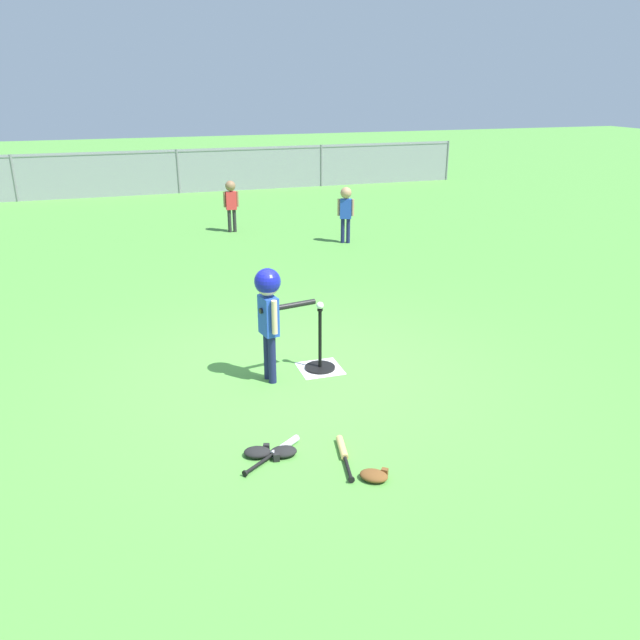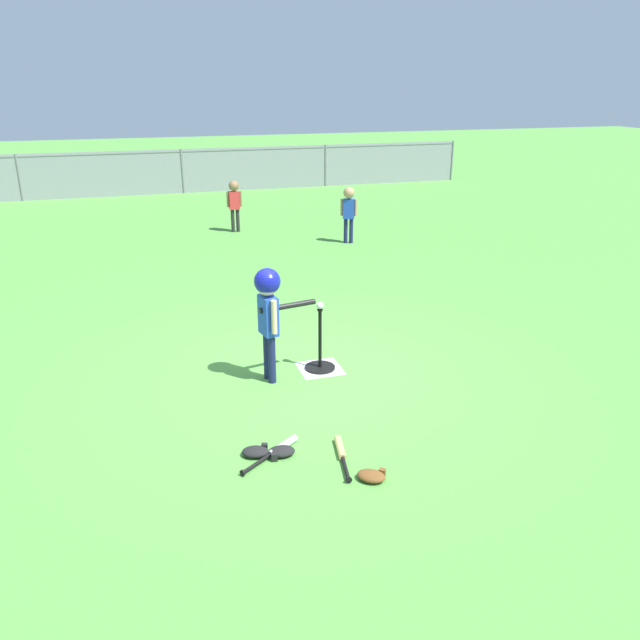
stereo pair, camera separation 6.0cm
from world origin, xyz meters
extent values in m
plane|color=#51933D|center=(0.00, 0.00, 0.00)|extent=(60.00, 60.00, 0.00)
cube|color=white|center=(0.20, 0.13, 0.00)|extent=(0.44, 0.44, 0.01)
cylinder|color=black|center=(0.20, 0.13, 0.01)|extent=(0.32, 0.32, 0.03)
cylinder|color=black|center=(0.20, 0.13, 0.35)|extent=(0.04, 0.04, 0.65)
cylinder|color=black|center=(0.20, 0.13, 0.66)|extent=(0.06, 0.06, 0.02)
sphere|color=white|center=(0.20, 0.13, 0.71)|extent=(0.07, 0.07, 0.07)
cylinder|color=#191E4C|center=(-0.37, 0.08, 0.25)|extent=(0.08, 0.08, 0.50)
cylinder|color=#191E4C|center=(-0.35, -0.03, 0.25)|extent=(0.08, 0.08, 0.50)
cube|color=#2347B7|center=(-0.36, 0.03, 0.70)|extent=(0.17, 0.25, 0.39)
cylinder|color=beige|center=(-0.39, 0.17, 0.73)|extent=(0.06, 0.06, 0.34)
cylinder|color=beige|center=(-0.34, -0.11, 0.73)|extent=(0.06, 0.06, 0.34)
sphere|color=beige|center=(-0.36, 0.03, 1.02)|extent=(0.22, 0.22, 0.22)
sphere|color=#141999|center=(-0.36, 0.03, 1.05)|extent=(0.26, 0.26, 0.26)
cylinder|color=black|center=(-0.16, 0.07, 0.76)|extent=(0.60, 0.17, 0.06)
cylinder|color=#191E4C|center=(2.39, 5.23, 0.23)|extent=(0.07, 0.07, 0.46)
cylinder|color=#191E4C|center=(2.30, 5.27, 0.23)|extent=(0.07, 0.07, 0.46)
cube|color=#2347B7|center=(2.35, 5.25, 0.64)|extent=(0.24, 0.19, 0.36)
cylinder|color=tan|center=(2.46, 5.20, 0.67)|extent=(0.05, 0.05, 0.31)
cylinder|color=tan|center=(2.23, 5.30, 0.67)|extent=(0.05, 0.05, 0.31)
sphere|color=tan|center=(2.35, 5.25, 0.93)|extent=(0.20, 0.20, 0.20)
cylinder|color=#262626|center=(0.55, 6.79, 0.23)|extent=(0.07, 0.07, 0.45)
cylinder|color=#262626|center=(0.45, 6.80, 0.23)|extent=(0.07, 0.07, 0.45)
cube|color=red|center=(0.50, 6.80, 0.63)|extent=(0.21, 0.13, 0.35)
cylinder|color=#8C6647|center=(0.63, 6.79, 0.65)|extent=(0.05, 0.05, 0.30)
cylinder|color=#8C6647|center=(0.38, 6.80, 0.65)|extent=(0.05, 0.05, 0.30)
sphere|color=#8C6647|center=(0.50, 6.80, 0.91)|extent=(0.20, 0.20, 0.20)
cylinder|color=silver|center=(-0.55, -1.26, 0.03)|extent=(0.30, 0.24, 0.06)
cylinder|color=black|center=(-0.82, -1.45, 0.03)|extent=(0.28, 0.21, 0.03)
cylinder|color=black|center=(-0.95, -1.55, 0.03)|extent=(0.04, 0.05, 0.05)
cylinder|color=#DBB266|center=(-0.11, -1.43, 0.03)|extent=(0.11, 0.31, 0.06)
cylinder|color=black|center=(-0.17, -1.73, 0.03)|extent=(0.08, 0.30, 0.03)
cylinder|color=black|center=(-0.20, -1.87, 0.03)|extent=(0.05, 0.02, 0.05)
ellipsoid|color=brown|center=(-0.02, -1.88, 0.04)|extent=(0.27, 0.26, 0.07)
cube|color=brown|center=(0.08, -1.87, 0.04)|extent=(0.06, 0.06, 0.06)
ellipsoid|color=black|center=(-0.59, -1.35, 0.04)|extent=(0.24, 0.19, 0.07)
cube|color=black|center=(-0.66, -1.41, 0.04)|extent=(0.05, 0.05, 0.06)
ellipsoid|color=black|center=(-0.79, -1.29, 0.04)|extent=(0.26, 0.22, 0.07)
cube|color=black|center=(-0.71, -1.25, 0.04)|extent=(0.06, 0.05, 0.06)
cylinder|color=slate|center=(-4.00, 11.81, 0.57)|extent=(0.06, 0.06, 1.15)
cylinder|color=slate|center=(0.00, 11.81, 0.57)|extent=(0.06, 0.06, 1.15)
cylinder|color=slate|center=(4.00, 11.81, 0.57)|extent=(0.06, 0.06, 1.15)
cylinder|color=slate|center=(8.00, 11.81, 0.57)|extent=(0.06, 0.06, 1.15)
cube|color=gray|center=(0.00, 11.81, 1.09)|extent=(16.00, 0.03, 0.03)
cube|color=gray|center=(0.00, 11.81, 0.57)|extent=(16.00, 0.01, 1.15)
camera|label=1|loc=(-1.66, -5.65, 2.86)|focal=35.61mm
camera|label=2|loc=(-1.61, -5.67, 2.86)|focal=35.61mm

